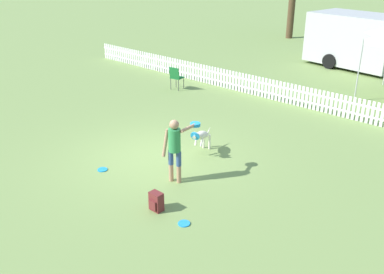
{
  "coord_description": "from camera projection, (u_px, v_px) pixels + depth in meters",
  "views": [
    {
      "loc": [
        7.57,
        -6.81,
        4.93
      ],
      "look_at": [
        0.97,
        0.37,
        0.74
      ],
      "focal_mm": 40.0,
      "sensor_mm": 36.0,
      "label": 1
    }
  ],
  "objects": [
    {
      "name": "ground_plane",
      "position": [
        155.0,
        157.0,
        11.26
      ],
      "size": [
        240.0,
        240.0,
        0.0
      ],
      "primitive_type": "plane",
      "color": "olive"
    },
    {
      "name": "handler_person",
      "position": [
        176.0,
        143.0,
        9.7
      ],
      "size": [
        0.43,
        1.03,
        1.55
      ],
      "rotation": [
        0.0,
        0.0,
        0.34
      ],
      "color": "tan",
      "rests_on": "ground_plane"
    },
    {
      "name": "leaping_dog",
      "position": [
        202.0,
        136.0,
        11.24
      ],
      "size": [
        0.53,
        1.14,
        0.81
      ],
      "rotation": [
        0.0,
        0.0,
        -2.8
      ],
      "color": "beige",
      "rests_on": "ground_plane"
    },
    {
      "name": "frisbee_near_handler",
      "position": [
        184.0,
        224.0,
        8.46
      ],
      "size": [
        0.24,
        0.24,
        0.02
      ],
      "color": "#1E8CD8",
      "rests_on": "ground_plane"
    },
    {
      "name": "frisbee_near_dog",
      "position": [
        102.0,
        170.0,
        10.57
      ],
      "size": [
        0.24,
        0.24,
        0.02
      ],
      "color": "#1E8CD8",
      "rests_on": "ground_plane"
    },
    {
      "name": "backpack_on_grass",
      "position": [
        156.0,
        202.0,
        8.85
      ],
      "size": [
        0.28,
        0.23,
        0.41
      ],
      "color": "maroon",
      "rests_on": "ground_plane"
    },
    {
      "name": "picket_fence",
      "position": [
        282.0,
        92.0,
        15.29
      ],
      "size": [
        20.87,
        0.04,
        0.75
      ],
      "color": "white",
      "rests_on": "ground_plane"
    },
    {
      "name": "folding_chair_blue_left",
      "position": [
        176.0,
        76.0,
        16.61
      ],
      "size": [
        0.5,
        0.52,
        0.91
      ],
      "rotation": [
        0.0,
        0.0,
        3.32
      ],
      "color": "#333338",
      "rests_on": "ground_plane"
    },
    {
      "name": "equipment_trailer",
      "position": [
        357.0,
        39.0,
        19.74
      ],
      "size": [
        5.05,
        2.93,
        2.42
      ],
      "rotation": [
        0.0,
        0.0,
        -0.14
      ],
      "color": "#B7B7B7",
      "rests_on": "ground_plane"
    }
  ]
}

